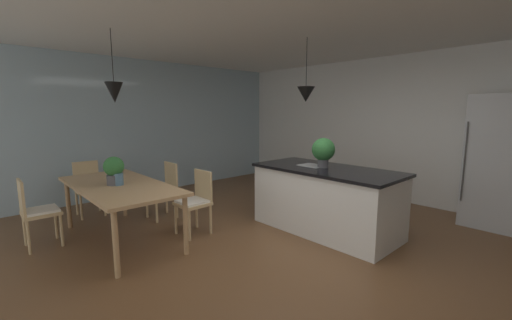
# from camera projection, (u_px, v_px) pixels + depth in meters

# --- Properties ---
(ground_plane) EXTENTS (10.00, 8.40, 0.04)m
(ground_plane) POSITION_uv_depth(u_px,v_px,m) (295.00, 256.00, 3.77)
(ground_plane) COLOR brown
(ceiling_slab) EXTENTS (10.00, 8.40, 0.12)m
(ceiling_slab) POSITION_uv_depth(u_px,v_px,m) (300.00, 8.00, 3.35)
(ceiling_slab) COLOR white
(wall_back_kitchen) EXTENTS (10.00, 0.12, 2.70)m
(wall_back_kitchen) POSITION_uv_depth(u_px,v_px,m) (414.00, 130.00, 5.75)
(wall_back_kitchen) COLOR white
(wall_back_kitchen) RESTS_ON ground_plane
(window_wall_left_glazing) EXTENTS (0.06, 8.40, 2.70)m
(window_wall_left_glazing) POSITION_uv_depth(u_px,v_px,m) (145.00, 128.00, 6.51)
(window_wall_left_glazing) COLOR #9EB7C6
(window_wall_left_glazing) RESTS_ON ground_plane
(dining_table) EXTENTS (2.07, 0.96, 0.75)m
(dining_table) POSITION_uv_depth(u_px,v_px,m) (119.00, 189.00, 4.11)
(dining_table) COLOR tan
(dining_table) RESTS_ON ground_plane
(chair_near_left) EXTENTS (0.40, 0.40, 0.87)m
(chair_near_left) POSITION_uv_depth(u_px,v_px,m) (36.00, 210.00, 3.91)
(chair_near_left) COLOR tan
(chair_near_left) RESTS_ON ground_plane
(chair_window_end) EXTENTS (0.42, 0.42, 0.87)m
(chair_window_end) POSITION_uv_depth(u_px,v_px,m) (89.00, 186.00, 5.16)
(chair_window_end) COLOR tan
(chair_window_end) RESTS_ON ground_plane
(chair_far_left) EXTENTS (0.40, 0.40, 0.87)m
(chair_far_left) POSITION_uv_depth(u_px,v_px,m) (164.00, 188.00, 5.05)
(chair_far_left) COLOR tan
(chair_far_left) RESTS_ON ground_plane
(chair_far_right) EXTENTS (0.41, 0.41, 0.87)m
(chair_far_right) POSITION_uv_depth(u_px,v_px,m) (196.00, 200.00, 4.37)
(chair_far_right) COLOR tan
(chair_far_right) RESTS_ON ground_plane
(kitchen_island) EXTENTS (2.03, 0.97, 0.91)m
(kitchen_island) POSITION_uv_depth(u_px,v_px,m) (325.00, 199.00, 4.47)
(kitchen_island) COLOR white
(kitchen_island) RESTS_ON ground_plane
(refrigerator) EXTENTS (0.68, 0.67, 1.92)m
(refrigerator) POSITION_uv_depth(u_px,v_px,m) (495.00, 162.00, 4.59)
(refrigerator) COLOR #B2B5B7
(refrigerator) RESTS_ON ground_plane
(pendant_over_table) EXTENTS (0.22, 0.22, 0.91)m
(pendant_over_table) POSITION_uv_depth(u_px,v_px,m) (114.00, 92.00, 4.06)
(pendant_over_table) COLOR black
(pendant_over_island_main) EXTENTS (0.25, 0.25, 0.89)m
(pendant_over_island_main) POSITION_uv_depth(u_px,v_px,m) (306.00, 94.00, 4.54)
(pendant_over_island_main) COLOR black
(potted_plant_on_island) EXTENTS (0.32, 0.32, 0.42)m
(potted_plant_on_island) POSITION_uv_depth(u_px,v_px,m) (323.00, 150.00, 4.42)
(potted_plant_on_island) COLOR #4C4C51
(potted_plant_on_island) RESTS_ON kitchen_island
(potted_plant_on_table) EXTENTS (0.25, 0.25, 0.36)m
(potted_plant_on_table) POSITION_uv_depth(u_px,v_px,m) (114.00, 169.00, 4.03)
(potted_plant_on_table) COLOR #4C4C51
(potted_plant_on_table) RESTS_ON dining_table
(vase_on_dining_table) EXTENTS (0.12, 0.12, 0.15)m
(vase_on_dining_table) POSITION_uv_depth(u_px,v_px,m) (118.00, 179.00, 4.03)
(vase_on_dining_table) COLOR slate
(vase_on_dining_table) RESTS_ON dining_table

